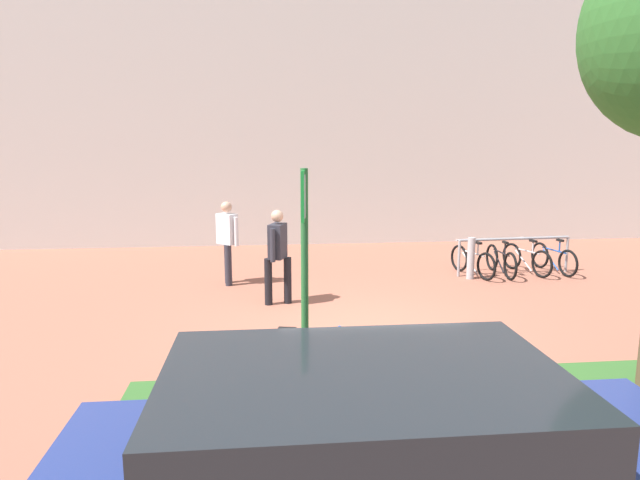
{
  "coord_description": "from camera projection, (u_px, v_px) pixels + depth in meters",
  "views": [
    {
      "loc": [
        -1.44,
        -7.87,
        2.87
      ],
      "look_at": [
        -0.41,
        2.02,
        1.12
      ],
      "focal_mm": 30.78,
      "sensor_mm": 36.0,
      "label": 1
    }
  ],
  "objects": [
    {
      "name": "planter_strip",
      "position": [
        440.0,
        395.0,
        6.16
      ],
      "size": [
        7.0,
        1.1,
        0.16
      ],
      "primitive_type": "cube",
      "color": "#336028",
      "rests_on": "ground"
    },
    {
      "name": "bike_at_sign",
      "position": [
        304.0,
        371.0,
        6.16
      ],
      "size": [
        1.66,
        0.48,
        0.86
      ],
      "color": "black",
      "rests_on": "ground"
    },
    {
      "name": "person_shirt_white",
      "position": [
        227.0,
        237.0,
        11.2
      ],
      "size": [
        0.48,
        0.45,
        1.72
      ],
      "color": "#2D2D38",
      "rests_on": "ground"
    },
    {
      "name": "person_suited_navy",
      "position": [
        278.0,
        251.0,
        9.8
      ],
      "size": [
        0.49,
        0.58,
        1.72
      ],
      "color": "black",
      "rests_on": "ground"
    },
    {
      "name": "bollard_steel",
      "position": [
        471.0,
        258.0,
        11.75
      ],
      "size": [
        0.16,
        0.16,
        0.9
      ],
      "primitive_type": "cylinder",
      "color": "#ADADB2",
      "rests_on": "ground"
    },
    {
      "name": "ground_plane",
      "position": [
        360.0,
        335.0,
        8.36
      ],
      "size": [
        60.0,
        60.0,
        0.0
      ],
      "primitive_type": "plane",
      "color": "#9E5B47"
    },
    {
      "name": "bike_rack_cluster",
      "position": [
        514.0,
        259.0,
        12.2
      ],
      "size": [
        2.65,
        1.67,
        0.83
      ],
      "color": "#99999E",
      "rests_on": "ground"
    },
    {
      "name": "building_facade",
      "position": [
        311.0,
        68.0,
        15.62
      ],
      "size": [
        28.0,
        1.2,
        10.0
      ],
      "primitive_type": "cube",
      "color": "silver",
      "rests_on": "ground"
    },
    {
      "name": "parking_sign_post",
      "position": [
        305.0,
        257.0,
        5.73
      ],
      "size": [
        0.09,
        0.36,
        2.63
      ],
      "color": "#2D7238",
      "rests_on": "ground"
    }
  ]
}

